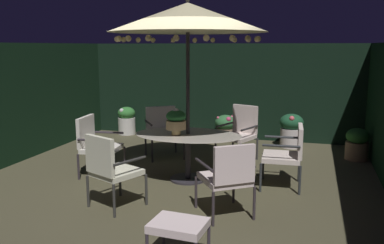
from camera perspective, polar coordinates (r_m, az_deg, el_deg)
ground_plane at (r=6.58m, az=-2.45°, el=-8.37°), size 6.83×7.36×0.02m
hedge_backdrop_rear at (r=9.69m, az=4.22°, el=4.31°), size 6.83×0.30×2.17m
patio_dining_table at (r=6.53m, az=-0.56°, el=-2.82°), size 1.71×1.17×0.75m
patio_umbrella at (r=6.37m, az=-0.59°, el=14.14°), size 2.40×2.40×2.82m
centerpiece_planter at (r=6.37m, az=-2.22°, el=0.25°), size 0.31×0.31×0.42m
patio_chair_north at (r=7.99m, az=-4.02°, el=-0.76°), size 0.86×0.84×0.95m
patio_chair_northeast at (r=6.99m, az=-13.13°, el=-2.68°), size 0.66×0.70×0.98m
patio_chair_east at (r=5.51m, az=-11.19°, el=-6.02°), size 0.75×0.75×0.99m
patio_chair_southeast at (r=5.16m, az=4.95°, el=-7.20°), size 0.83×0.84×0.96m
patio_chair_south at (r=6.37m, az=13.08°, el=-3.96°), size 0.62×0.67×0.95m
patio_chair_southwest at (r=7.79m, az=6.63°, el=-1.11°), size 0.76×0.79×1.01m
ottoman_footrest at (r=4.17m, az=-1.86°, el=-14.22°), size 0.56×0.45×0.42m
potted_plant_back_center at (r=8.37m, az=21.77°, el=-2.80°), size 0.42×0.42×0.60m
potted_plant_back_right at (r=8.96m, az=13.49°, el=-1.00°), size 0.49×0.49×0.71m
potted_plant_back_left at (r=10.14m, az=-8.98°, el=0.27°), size 0.42×0.42×0.67m
potted_plant_front_corner at (r=9.44m, az=4.65°, el=-0.60°), size 0.49×0.49×0.57m
potted_plant_left_near at (r=9.58m, az=-3.18°, el=-0.07°), size 0.50×0.50×0.69m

